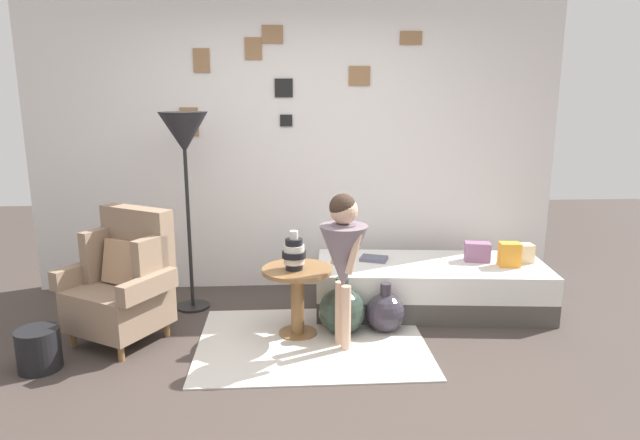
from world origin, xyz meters
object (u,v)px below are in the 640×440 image
at_px(book_on_daybed, 374,259).
at_px(magazine_basket, 39,349).
at_px(floor_lamp, 184,140).
at_px(demijohn_near, 342,310).
at_px(daybed, 430,286).
at_px(armchair, 124,282).
at_px(person_child, 343,251).
at_px(vase_striped, 294,253).
at_px(demijohn_far, 385,312).
at_px(side_table, 297,288).

relative_size(book_on_daybed, magazine_basket, 0.79).
bearing_deg(floor_lamp, demijohn_near, -26.04).
bearing_deg(daybed, demijohn_near, -150.06).
relative_size(armchair, person_child, 0.86).
xyz_separation_m(daybed, person_child, (-0.82, -0.71, 0.52)).
xyz_separation_m(vase_striped, demijohn_near, (0.36, 0.04, -0.47)).
distance_m(armchair, book_on_daybed, 2.02).
height_order(person_child, demijohn_near, person_child).
distance_m(demijohn_far, magazine_basket, 2.44).
height_order(demijohn_near, magazine_basket, demijohn_near).
relative_size(vase_striped, demijohn_near, 0.66).
xyz_separation_m(armchair, side_table, (1.27, -0.02, -0.07)).
height_order(floor_lamp, magazine_basket, floor_lamp).
xyz_separation_m(armchair, floor_lamp, (0.39, 0.59, 0.99)).
height_order(floor_lamp, person_child, floor_lamp).
xyz_separation_m(daybed, demijohn_near, (-0.80, -0.46, -0.02)).
height_order(vase_striped, floor_lamp, floor_lamp).
xyz_separation_m(person_child, book_on_daybed, (0.35, 0.81, -0.31)).
relative_size(floor_lamp, demijohn_far, 4.28).
height_order(daybed, book_on_daybed, book_on_daybed).
bearing_deg(demijohn_near, vase_striped, -174.36).
height_order(floor_lamp, demijohn_near, floor_lamp).
distance_m(daybed, side_table, 1.24).
relative_size(armchair, vase_striped, 3.32).
height_order(daybed, demijohn_near, demijohn_near).
xyz_separation_m(book_on_daybed, magazine_basket, (-2.39, -1.02, -0.28)).
bearing_deg(floor_lamp, magazine_basket, -128.69).
height_order(armchair, magazine_basket, armchair).
bearing_deg(magazine_basket, demijohn_far, 10.95).
bearing_deg(vase_striped, demijohn_far, 4.17).
distance_m(armchair, side_table, 1.27).
xyz_separation_m(daybed, demijohn_far, (-0.46, -0.44, -0.05)).
distance_m(person_child, demijohn_near, 0.59).
relative_size(daybed, book_on_daybed, 8.94).
bearing_deg(demijohn_near, armchair, 179.65).
height_order(side_table, demijohn_near, side_table).
relative_size(armchair, floor_lamp, 0.59).
bearing_deg(vase_striped, daybed, 23.16).
height_order(daybed, demijohn_far, daybed).
xyz_separation_m(side_table, floor_lamp, (-0.89, 0.61, 1.05)).
bearing_deg(demijohn_near, side_table, -178.50).
relative_size(daybed, side_table, 3.73).
xyz_separation_m(person_child, demijohn_near, (0.02, 0.25, -0.54)).
bearing_deg(demijohn_near, daybed, 29.94).
relative_size(person_child, demijohn_near, 2.56).
distance_m(floor_lamp, demijohn_far, 2.09).
bearing_deg(magazine_basket, demijohn_near, 12.28).
height_order(side_table, floor_lamp, floor_lamp).
distance_m(floor_lamp, demijohn_near, 1.84).
bearing_deg(vase_striped, floor_lamp, 143.74).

